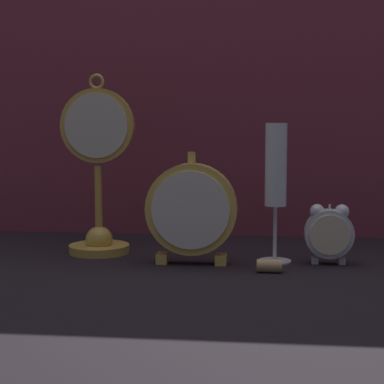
% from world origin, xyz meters
% --- Properties ---
extents(ground_plane, '(4.00, 4.00, 0.00)m').
position_xyz_m(ground_plane, '(0.00, 0.00, 0.00)').
color(ground_plane, black).
extents(fabric_backdrop_drape, '(1.44, 0.01, 0.78)m').
position_xyz_m(fabric_backdrop_drape, '(0.00, 0.33, 0.39)').
color(fabric_backdrop_drape, brown).
rests_on(fabric_backdrop_drape, ground_plane).
extents(pocket_watch_on_stand, '(0.14, 0.12, 0.35)m').
position_xyz_m(pocket_watch_on_stand, '(-0.18, 0.10, 0.14)').
color(pocket_watch_on_stand, gold).
rests_on(pocket_watch_on_stand, ground_plane).
extents(alarm_clock_twin_bell, '(0.09, 0.03, 0.11)m').
position_xyz_m(alarm_clock_twin_bell, '(0.25, 0.04, 0.06)').
color(alarm_clock_twin_bell, silver).
rests_on(alarm_clock_twin_bell, ground_plane).
extents(mantel_clock_silver, '(0.16, 0.04, 0.20)m').
position_xyz_m(mantel_clock_silver, '(0.01, 0.02, 0.10)').
color(mantel_clock_silver, gold).
rests_on(mantel_clock_silver, ground_plane).
extents(champagne_flute, '(0.06, 0.06, 0.25)m').
position_xyz_m(champagne_flute, '(0.15, 0.05, 0.16)').
color(champagne_flute, silver).
rests_on(champagne_flute, ground_plane).
extents(wine_cork, '(0.04, 0.02, 0.02)m').
position_xyz_m(wine_cork, '(0.14, -0.03, 0.01)').
color(wine_cork, tan).
rests_on(wine_cork, ground_plane).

